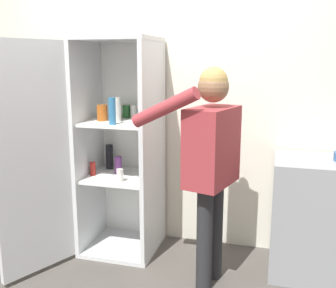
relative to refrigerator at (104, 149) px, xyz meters
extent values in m
cube|color=silver|center=(0.40, 0.43, 0.37)|extent=(7.00, 0.06, 2.55)
cube|color=silver|center=(0.11, 0.08, -0.89)|extent=(0.62, 0.59, 0.04)
cube|color=silver|center=(0.11, 0.08, 0.89)|extent=(0.62, 0.59, 0.04)
cube|color=white|center=(0.11, 0.36, 0.00)|extent=(0.62, 0.03, 1.74)
cube|color=silver|center=(-0.18, 0.08, 0.00)|extent=(0.03, 0.59, 1.74)
cube|color=silver|center=(0.40, 0.08, 0.00)|extent=(0.04, 0.59, 1.74)
cube|color=white|center=(0.11, 0.08, -0.26)|extent=(0.55, 0.52, 0.02)
cube|color=white|center=(0.11, 0.08, 0.21)|extent=(0.55, 0.52, 0.02)
cube|color=silver|center=(-0.35, -0.48, 0.00)|extent=(0.31, 0.58, 1.74)
cylinder|color=beige|center=(0.10, 0.05, 0.33)|extent=(0.07, 0.07, 0.20)
cylinder|color=black|center=(-0.07, 0.25, -0.13)|extent=(0.06, 0.06, 0.22)
cylinder|color=maroon|center=(-0.12, 0.02, -0.19)|extent=(0.05, 0.05, 0.12)
cylinder|color=#9E4C19|center=(-0.03, 0.04, 0.29)|extent=(0.09, 0.09, 0.13)
cylinder|color=beige|center=(0.17, -0.08, -0.19)|extent=(0.05, 0.05, 0.11)
cylinder|color=teal|center=(0.13, -0.12, 0.33)|extent=(0.05, 0.05, 0.21)
cylinder|color=#723884|center=(0.07, 0.13, -0.17)|extent=(0.06, 0.06, 0.15)
cylinder|color=beige|center=(0.17, 0.25, 0.28)|extent=(0.05, 0.05, 0.11)
cylinder|color=#1E5123|center=(0.10, 0.27, 0.28)|extent=(0.07, 0.07, 0.11)
cylinder|color=#262628|center=(0.92, -0.36, -0.52)|extent=(0.11, 0.11, 0.77)
cylinder|color=#262628|center=(0.97, -0.18, -0.52)|extent=(0.11, 0.11, 0.77)
cube|color=#9E3338|center=(0.94, -0.27, 0.13)|extent=(0.36, 0.50, 0.55)
sphere|color=#8C6647|center=(0.94, -0.27, 0.54)|extent=(0.21, 0.21, 0.21)
sphere|color=#AD894C|center=(0.94, -0.27, 0.58)|extent=(0.19, 0.19, 0.19)
cylinder|color=#9E3338|center=(0.65, -0.45, 0.41)|extent=(0.51, 0.22, 0.30)
cylinder|color=#9E3338|center=(1.01, -0.03, 0.11)|extent=(0.09, 0.09, 0.51)
cube|color=gray|center=(1.73, 0.10, -0.45)|extent=(0.73, 0.57, 0.91)
camera|label=1|loc=(1.37, -2.91, 0.73)|focal=42.00mm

